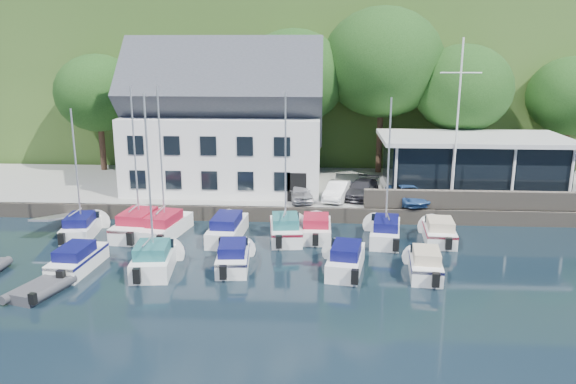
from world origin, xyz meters
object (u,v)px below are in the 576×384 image
car_blue (408,194)px  boat_r2_3 (346,257)px  boat_r2_1 (149,181)px  boat_r1_2 (161,163)px  dinghy_1 (39,288)px  boat_r1_5 (316,226)px  boat_r1_0 (76,168)px  boat_r1_1 (135,158)px  flagpole (457,124)px  boat_r2_0 (77,257)px  car_white (338,191)px  boat_r2_2 (233,254)px  club_pavilion (471,164)px  boat_r1_6 (388,169)px  boat_r2_4 (425,262)px  harbor_building (225,130)px  boat_r1_7 (439,230)px  boat_r1_4 (286,163)px  car_dgrey (362,189)px  car_silver (299,192)px  boat_r1_3 (228,226)px

car_blue → boat_r2_3: car_blue is taller
boat_r2_1 → boat_r2_3: boat_r2_1 is taller
boat_r1_2 → boat_r2_3: 12.53m
boat_r1_2 → dinghy_1: 10.39m
boat_r1_5 → dinghy_1: (-12.76, -9.09, -0.36)m
boat_r2_1 → car_blue: bearing=30.0°
boat_r1_0 → boat_r1_1: 3.54m
flagpole → dinghy_1: size_ratio=3.61×
boat_r1_5 → boat_r2_0: bearing=-154.3°
car_white → boat_r2_2: bearing=-103.7°
car_blue → club_pavilion: bearing=19.6°
boat_r1_6 → boat_r2_4: boat_r1_6 is taller
harbor_building → boat_r1_5: (6.88, -8.57, -4.64)m
boat_r1_6 → boat_r1_7: size_ratio=1.70×
boat_r1_4 → boat_r2_3: boat_r1_4 is taller
boat_r1_2 → boat_r2_4: (14.84, -5.27, -3.87)m
club_pavilion → boat_r1_4: bearing=-146.6°
car_blue → boat_r1_1: boat_r1_1 is taller
harbor_building → boat_r1_5: size_ratio=2.79×
boat_r2_0 → car_dgrey: bearing=41.3°
boat_r1_1 → car_blue: bearing=22.0°
harbor_building → boat_r1_2: harbor_building is taller
boat_r2_0 → boat_r2_3: 13.89m
harbor_building → boat_r1_6: harbor_building is taller
flagpole → boat_r1_7: 7.55m
car_silver → boat_r1_5: bearing=-88.6°
boat_r2_2 → boat_r2_3: size_ratio=0.96×
car_white → boat_r2_4: (4.15, -10.79, -0.92)m
club_pavilion → boat_r2_3: 16.51m
car_dgrey → boat_r2_0: size_ratio=0.73×
boat_r2_4 → boat_r2_0: bearing=-173.5°
boat_r2_2 → boat_r1_2: bearing=131.4°
boat_r2_0 → dinghy_1: bearing=-95.1°
car_silver → boat_r1_1: (-9.67, -4.99, 3.18)m
boat_r1_3 → boat_r2_2: boat_r1_3 is taller
boat_r2_4 → car_dgrey: bearing=107.3°
boat_r1_0 → boat_r1_1: boat_r1_1 is taller
boat_r1_0 → boat_r2_2: (10.07, -4.50, -3.52)m
boat_r1_0 → boat_r2_0: 6.75m
boat_r1_4 → boat_r2_2: boat_r1_4 is taller
boat_r1_2 → boat_r1_7: size_ratio=1.77×
boat_r1_1 → car_white: bearing=29.6°
flagpole → dinghy_1: flagpole is taller
harbor_building → boat_r1_5: bearing=-51.2°
flagpole → boat_r1_0: flagpole is taller
boat_r1_3 → boat_r2_1: size_ratio=0.72×
dinghy_1 → boat_r1_2: bearing=84.7°
harbor_building → boat_r2_3: size_ratio=2.52×
boat_r1_6 → boat_r2_4: (1.43, -5.23, -3.69)m
club_pavilion → boat_r1_7: size_ratio=2.54×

